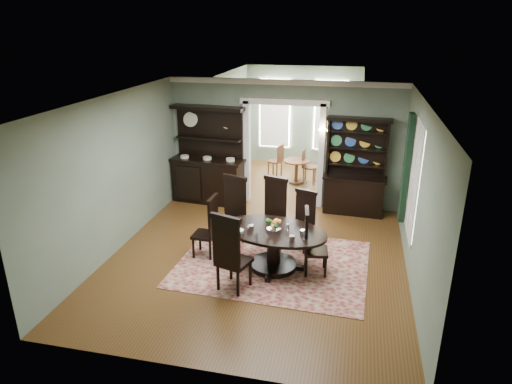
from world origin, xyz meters
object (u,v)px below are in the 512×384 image
dining_table (274,241)px  parlor_table (296,168)px  welsh_dresser (355,179)px  sideboard (209,169)px

dining_table → parlor_table: 4.73m
welsh_dresser → parlor_table: size_ratio=3.15×
sideboard → welsh_dresser: sideboard is taller
welsh_dresser → dining_table: bearing=-111.2°
dining_table → welsh_dresser: bearing=76.6°
parlor_table → sideboard: bearing=-137.2°
dining_table → parlor_table: (-0.25, 4.72, -0.10)m
parlor_table → welsh_dresser: bearing=-47.9°
dining_table → parlor_table: bearing=103.9°
dining_table → sideboard: sideboard is taller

